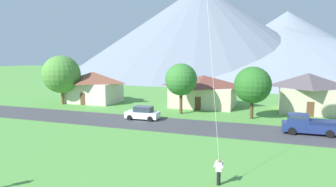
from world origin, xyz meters
name	(u,v)px	position (x,y,z in m)	size (l,w,h in m)	color
road_strip	(210,128)	(0.00, 25.50, 0.04)	(160.00, 6.80, 0.08)	#424247
mountain_central_ridge	(185,54)	(-45.80, 174.35, 9.66)	(104.67, 104.67, 19.33)	gray
mountain_far_east_ridge	(286,42)	(13.17, 160.69, 15.62)	(98.62, 98.62, 31.23)	gray
mountain_far_west_ridge	(283,51)	(10.66, 126.96, 10.09)	(134.67, 134.67, 20.19)	gray
mountain_west_ridge	(201,30)	(-23.94, 122.85, 19.42)	(115.80, 115.80, 38.84)	slate
house_leftmost	(308,92)	(11.29, 40.09, 2.89)	(8.18, 8.39, 5.58)	beige
house_right_center	(204,90)	(-3.89, 39.78, 2.57)	(10.36, 8.32, 4.96)	beige
house_rightmost	(93,87)	(-22.83, 37.18, 2.75)	(9.27, 6.64, 5.32)	beige
tree_near_left	(253,85)	(4.04, 32.38, 4.34)	(4.68, 4.68, 6.70)	#4C3823
tree_left_of_center	(61,74)	(-26.55, 33.73, 5.01)	(6.22, 6.22, 8.13)	brown
tree_center	(181,80)	(-5.48, 32.49, 4.77)	(4.44, 4.44, 7.01)	brown
parked_car_white_mid_west	(143,113)	(-8.82, 26.99, 0.87)	(4.28, 2.22, 1.68)	white
pickup_truck_navy_west_side	(308,124)	(9.95, 26.36, 1.06)	(5.24, 2.40, 1.99)	navy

